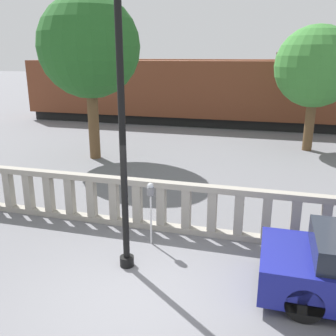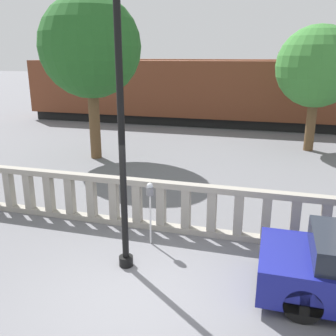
{
  "view_description": "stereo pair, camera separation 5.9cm",
  "coord_description": "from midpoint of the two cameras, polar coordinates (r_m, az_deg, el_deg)",
  "views": [
    {
      "loc": [
        2.06,
        -5.24,
        4.07
      ],
      "look_at": [
        -0.42,
        3.7,
        1.26
      ],
      "focal_mm": 40.0,
      "sensor_mm": 36.0,
      "label": 1
    },
    {
      "loc": [
        2.12,
        -5.22,
        4.07
      ],
      "look_at": [
        -0.42,
        3.7,
        1.26
      ],
      "focal_mm": 40.0,
      "sensor_mm": 36.0,
      "label": 2
    }
  ],
  "objects": [
    {
      "name": "ground_plane",
      "position": [
        6.95,
        -5.05,
        -19.04
      ],
      "size": [
        160.0,
        160.0,
        0.0
      ],
      "primitive_type": "plane",
      "color": "slate"
    },
    {
      "name": "balustrade",
      "position": [
        8.89,
        1.03,
        -5.97
      ],
      "size": [
        12.45,
        0.24,
        1.23
      ],
      "color": "gray",
      "rests_on": "ground"
    },
    {
      "name": "lamppost",
      "position": [
        6.7,
        -7.28,
        16.58
      ],
      "size": [
        0.42,
        0.42,
        6.33
      ],
      "color": "black",
      "rests_on": "ground"
    },
    {
      "name": "parking_meter",
      "position": [
        8.12,
        -2.54,
        -4.2
      ],
      "size": [
        0.16,
        0.16,
        1.44
      ],
      "color": "silver",
      "rests_on": "ground"
    },
    {
      "name": "train_near",
      "position": [
        22.9,
        4.66,
        11.56
      ],
      "size": [
        20.98,
        2.76,
        4.34
      ],
      "color": "black",
      "rests_on": "ground"
    },
    {
      "name": "train_far",
      "position": [
        36.37,
        5.29,
        13.45
      ],
      "size": [
        19.76,
        3.11,
        4.27
      ],
      "color": "black",
      "rests_on": "ground"
    },
    {
      "name": "tree_left",
      "position": [
        15.2,
        -11.65,
        17.56
      ],
      "size": [
        3.89,
        3.89,
        6.31
      ],
      "color": "brown",
      "rests_on": "ground"
    },
    {
      "name": "tree_right",
      "position": [
        17.33,
        21.86,
        14.07
      ],
      "size": [
        3.39,
        3.39,
        5.29
      ],
      "color": "brown",
      "rests_on": "ground"
    }
  ]
}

